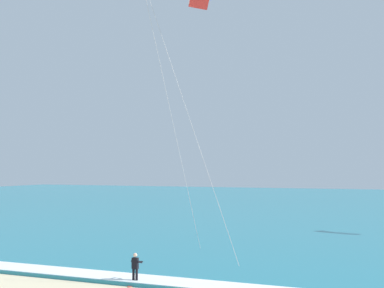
{
  "coord_description": "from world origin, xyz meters",
  "views": [
    {
      "loc": [
        12.45,
        -7.63,
        6.31
      ],
      "look_at": [
        2.66,
        18.58,
        7.76
      ],
      "focal_mm": 43.32,
      "sensor_mm": 36.0,
      "label": 1
    }
  ],
  "objects": [
    {
      "name": "sea",
      "position": [
        0.0,
        74.58,
        0.1
      ],
      "size": [
        200.0,
        120.0,
        0.2
      ],
      "primitive_type": "cube",
      "color": "teal",
      "rests_on": "ground"
    },
    {
      "name": "surf_foam",
      "position": [
        0.0,
        15.58,
        0.22
      ],
      "size": [
        200.0,
        1.9,
        0.04
      ],
      "primitive_type": "cube",
      "color": "white",
      "rests_on": "sea"
    },
    {
      "name": "surfboard",
      "position": [
        0.67,
        15.08,
        0.03
      ],
      "size": [
        0.52,
        1.42,
        0.09
      ],
      "color": "#E04C38",
      "rests_on": "ground"
    },
    {
      "name": "kitesurfer",
      "position": [
        0.67,
        15.1,
        0.94
      ],
      "size": [
        0.55,
        0.54,
        1.69
      ],
      "color": "black",
      "rests_on": "ground"
    }
  ]
}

